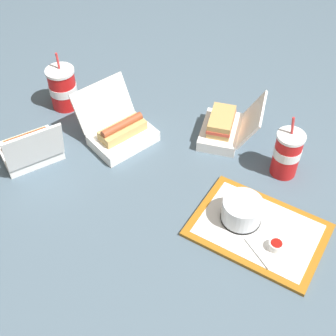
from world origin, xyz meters
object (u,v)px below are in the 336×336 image
cake_container (242,211)px  plastic_fork (258,253)px  ketchup_cup (276,245)px  clamshell_hotdog_back (30,148)px  clamshell_hotdog_front (120,132)px  soda_cup_right (287,153)px  soda_cup_front (63,88)px  food_tray (258,230)px  clamshell_sandwich_center (224,127)px

cake_container → plastic_fork: cake_container is taller
cake_container → ketchup_cup: (-0.13, 0.04, -0.02)m
ketchup_cup → cake_container: bearing=-15.7°
cake_container → clamshell_hotdog_back: size_ratio=0.48×
clamshell_hotdog_front → soda_cup_right: 0.55m
soda_cup_right → soda_cup_front: size_ratio=1.01×
food_tray → clamshell_sandwich_center: bearing=-45.9°
cake_container → soda_cup_right: bearing=-93.7°
cake_container → clamshell_sandwich_center: bearing=-52.2°
clamshell_sandwich_center → clamshell_hotdog_back: (0.47, 0.45, -0.00)m
cake_container → clamshell_hotdog_front: bearing=-8.4°
cake_container → ketchup_cup: size_ratio=2.96×
food_tray → clamshell_hotdog_back: clamshell_hotdog_back is taller
clamshell_hotdog_front → soda_cup_right: bearing=-160.9°
clamshell_sandwich_center → clamshell_hotdog_back: clamshell_hotdog_back is taller
clamshell_hotdog_front → soda_cup_front: size_ratio=1.22×
ketchup_cup → soda_cup_front: soda_cup_front is taller
cake_container → ketchup_cup: 0.13m
clamshell_hotdog_back → cake_container: bearing=-167.3°
clamshell_hotdog_front → plastic_fork: bearing=165.6°
clamshell_hotdog_front → clamshell_hotdog_back: clamshell_hotdog_back is taller
ketchup_cup → clamshell_hotdog_back: bearing=8.4°
plastic_fork → cake_container: bearing=-12.2°
cake_container → clamshell_hotdog_back: clamshell_hotdog_back is taller
soda_cup_front → cake_container: bearing=172.2°
soda_cup_front → clamshell_sandwich_center: bearing=-162.3°
cake_container → ketchup_cup: cake_container is taller
clamshell_sandwich_center → soda_cup_front: 0.60m
food_tray → cake_container: size_ratio=3.25×
clamshell_hotdog_front → clamshell_hotdog_back: bearing=50.5°
plastic_fork → soda_cup_front: bearing=15.4°
clamshell_hotdog_back → soda_cup_front: size_ratio=1.14×
cake_container → soda_cup_front: soda_cup_front is taller
clamshell_hotdog_back → soda_cup_right: (-0.71, -0.41, 0.04)m
ketchup_cup → clamshell_sandwich_center: bearing=-42.8°
food_tray → clamshell_hotdog_back: bearing=11.6°
plastic_fork → clamshell_sandwich_center: clamshell_sandwich_center is taller
food_tray → soda_cup_right: soda_cup_right is taller
food_tray → soda_cup_front: size_ratio=1.77×
ketchup_cup → soda_cup_right: soda_cup_right is taller
food_tray → clamshell_hotdog_front: (0.56, -0.08, 0.03)m
food_tray → plastic_fork: (-0.04, 0.08, 0.01)m
food_tray → plastic_fork: size_ratio=3.49×
cake_container → soda_cup_front: bearing=-7.8°
cake_container → clamshell_hotdog_front: size_ratio=0.45×
food_tray → clamshell_hotdog_back: (0.75, 0.15, 0.03)m
ketchup_cup → food_tray: bearing=-26.0°
food_tray → soda_cup_front: (0.85, -0.11, 0.07)m
cake_container → clamshell_sandwich_center: (0.22, -0.29, -0.00)m
food_tray → clamshell_hotdog_back: 0.77m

